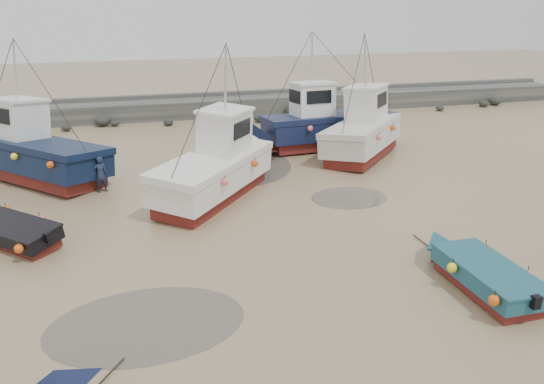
{
  "coord_description": "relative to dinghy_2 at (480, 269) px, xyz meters",
  "views": [
    {
      "loc": [
        -3.21,
        -15.13,
        7.89
      ],
      "look_at": [
        1.37,
        1.92,
        1.4
      ],
      "focal_mm": 35.0,
      "sensor_mm": 36.0,
      "label": 1
    }
  ],
  "objects": [
    {
      "name": "puddle_a",
      "position": [
        -9.41,
        0.54,
        -0.55
      ],
      "size": [
        5.1,
        5.1,
        0.01
      ],
      "primitive_type": "cylinder",
      "color": "#565046",
      "rests_on": "ground"
    },
    {
      "name": "dinghy_2",
      "position": [
        0.0,
        0.0,
        0.0
      ],
      "size": [
        2.12,
        5.79,
        1.43
      ],
      "rotation": [
        0.0,
        0.0,
        0.03
      ],
      "color": "maroon",
      "rests_on": "ground"
    },
    {
      "name": "ground",
      "position": [
        -6.09,
        3.6,
        -0.55
      ],
      "size": [
        120.0,
        120.0,
        0.0
      ],
      "primitive_type": "plane",
      "color": "#97805A",
      "rests_on": "ground"
    },
    {
      "name": "person",
      "position": [
        -10.82,
        11.15,
        -0.55
      ],
      "size": [
        0.67,
        0.53,
        1.59
      ],
      "primitive_type": "imported",
      "rotation": [
        0.0,
        0.0,
        3.44
      ],
      "color": "#1B243B",
      "rests_on": "ground"
    },
    {
      "name": "cabin_boat_3",
      "position": [
        2.58,
        13.42,
        0.84
      ],
      "size": [
        7.06,
        7.27,
        6.22
      ],
      "rotation": [
        0.0,
        0.0,
        -0.77
      ],
      "color": "maroon",
      "rests_on": "ground"
    },
    {
      "name": "puddle_d",
      "position": [
        -4.63,
        13.6,
        -0.55
      ],
      "size": [
        5.84,
        5.84,
        0.01
      ],
      "primitive_type": "cylinder",
      "color": "#565046",
      "rests_on": "ground"
    },
    {
      "name": "seawall",
      "position": [
        -6.04,
        25.59,
        0.08
      ],
      "size": [
        60.0,
        4.92,
        1.5
      ],
      "color": "#5E5E59",
      "rests_on": "ground"
    },
    {
      "name": "dinghy_4",
      "position": [
        -13.69,
        6.71,
        0.0
      ],
      "size": [
        4.55,
        4.45,
        1.43
      ],
      "rotation": [
        0.0,
        0.0,
        0.8
      ],
      "color": "maroon",
      "rests_on": "ground"
    },
    {
      "name": "puddle_b",
      "position": [
        -0.78,
        7.69,
        -0.55
      ],
      "size": [
        3.25,
        3.25,
        0.01
      ],
      "primitive_type": "cylinder",
      "color": "#565046",
      "rests_on": "ground"
    },
    {
      "name": "cabin_boat_1",
      "position": [
        -5.93,
        9.52,
        0.8
      ],
      "size": [
        7.06,
        8.33,
        6.22
      ],
      "rotation": [
        0.0,
        0.0,
        -0.68
      ],
      "color": "maroon",
      "rests_on": "ground"
    },
    {
      "name": "cabin_boat_2",
      "position": [
        0.58,
        15.43,
        0.78
      ],
      "size": [
        10.41,
        3.36,
        6.22
      ],
      "rotation": [
        0.0,
        0.0,
        1.65
      ],
      "color": "maroon",
      "rests_on": "ground"
    },
    {
      "name": "cabin_boat_0",
      "position": [
        -14.21,
        14.0,
        0.77
      ],
      "size": [
        8.39,
        8.57,
        6.22
      ],
      "rotation": [
        0.0,
        0.0,
        0.77
      ],
      "color": "maroon",
      "rests_on": "ground"
    }
  ]
}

